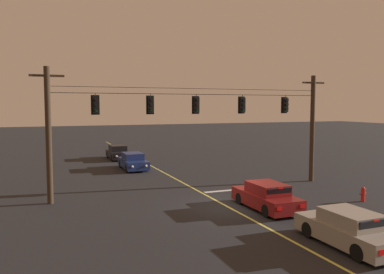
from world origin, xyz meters
name	(u,v)px	position (x,y,z in m)	size (l,w,h in m)	color
ground_plane	(228,207)	(0.00, 0.00, 0.00)	(180.00, 180.00, 0.00)	black
lane_centre_stripe	(168,175)	(0.00, 10.21, 0.00)	(0.14, 60.00, 0.01)	#D1C64C
stop_bar_paint	(229,190)	(1.90, 3.61, 0.00)	(3.40, 0.36, 0.01)	silver
signal_span_assembly	(198,129)	(0.00, 4.21, 3.89)	(19.32, 0.32, 7.47)	#38281C
traffic_light_leftmost	(96,105)	(-6.23, 4.19, 5.42)	(0.48, 0.41, 1.22)	black
traffic_light_left_inner	(151,105)	(-3.03, 4.19, 5.42)	(0.48, 0.41, 1.22)	black
traffic_light_centre	(196,105)	(-0.10, 4.19, 5.42)	(0.48, 0.41, 1.22)	black
traffic_light_right_inner	(243,105)	(3.14, 4.19, 5.42)	(0.48, 0.41, 1.22)	black
traffic_light_rightmost	(286,105)	(6.46, 4.19, 5.42)	(0.48, 0.41, 1.22)	black
car_waiting_near_lane	(266,197)	(1.66, -1.12, 0.65)	(1.80, 4.33, 1.39)	maroon
car_oncoming_lead	(133,162)	(-1.92, 13.97, 0.65)	(1.80, 4.42, 1.39)	navy
car_oncoming_trailing	(118,153)	(-1.90, 20.77, 0.65)	(1.80, 4.42, 1.39)	black
car_waiting_second_near	(349,229)	(1.68, -6.87, 0.65)	(1.80, 4.33, 1.39)	gray
fire_hydrant	(363,194)	(7.57, -1.75, 0.44)	(0.44, 0.22, 0.84)	red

